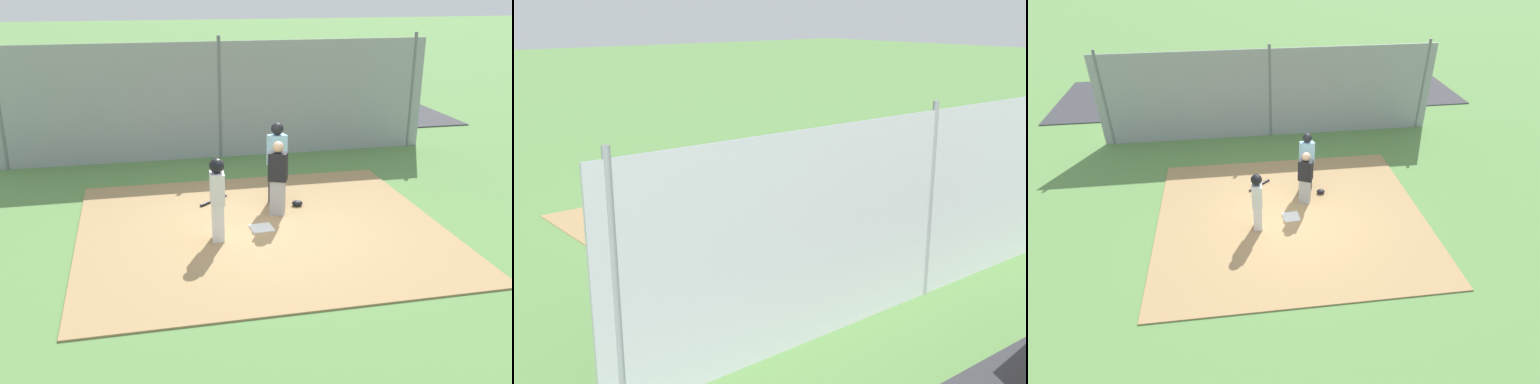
{
  "view_description": "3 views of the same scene",
  "coord_description": "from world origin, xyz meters",
  "views": [
    {
      "loc": [
        2.36,
        10.44,
        4.67
      ],
      "look_at": [
        0.0,
        -0.53,
        0.62
      ],
      "focal_mm": 40.82,
      "sensor_mm": 36.0,
      "label": 1
    },
    {
      "loc": [
        -8.68,
        -11.87,
        4.77
      ],
      "look_at": [
        -0.01,
        -1.06,
        0.91
      ],
      "focal_mm": 46.28,
      "sensor_mm": 36.0,
      "label": 2
    },
    {
      "loc": [
        1.41,
        9.23,
        6.92
      ],
      "look_at": [
        0.19,
        -0.04,
        0.84
      ],
      "focal_mm": 29.73,
      "sensor_mm": 36.0,
      "label": 3
    }
  ],
  "objects": [
    {
      "name": "catcher",
      "position": [
        -0.49,
        -0.67,
        0.86
      ],
      "size": [
        0.45,
        0.4,
        1.59
      ],
      "rotation": [
        0.0,
        0.0,
        1.14
      ],
      "color": "#9E9EA3",
      "rests_on": "dirt_infield"
    },
    {
      "name": "baseball_bat",
      "position": [
        0.73,
        -1.7,
        0.06
      ],
      "size": [
        0.69,
        0.59,
        0.06
      ],
      "primitive_type": "cylinder",
      "rotation": [
        0.0,
        1.57,
        3.84
      ],
      "color": "black",
      "rests_on": "dirt_infield"
    },
    {
      "name": "ground_plane",
      "position": [
        0.0,
        0.0,
        0.0
      ],
      "size": [
        140.0,
        140.0,
        0.0
      ],
      "primitive_type": "plane",
      "color": "#5B8947"
    },
    {
      "name": "parking_lot",
      "position": [
        0.0,
        -9.92,
        0.02
      ],
      "size": [
        18.0,
        5.2,
        0.04
      ],
      "primitive_type": "cube",
      "color": "#38383D",
      "rests_on": "ground_plane"
    },
    {
      "name": "runner",
      "position": [
        0.93,
        0.35,
        0.95
      ],
      "size": [
        0.29,
        0.4,
        1.62
      ],
      "rotation": [
        0.0,
        0.0,
        3.07
      ],
      "color": "silver",
      "rests_on": "dirt_infield"
    },
    {
      "name": "parked_car_dark",
      "position": [
        3.14,
        -9.93,
        0.61
      ],
      "size": [
        4.42,
        2.4,
        1.28
      ],
      "rotation": [
        0.0,
        0.0,
        2.98
      ],
      "color": "black",
      "rests_on": "parking_lot"
    },
    {
      "name": "backstop_fence",
      "position": [
        0.0,
        -5.31,
        1.6
      ],
      "size": [
        12.0,
        0.1,
        3.35
      ],
      "color": "#93999E",
      "rests_on": "ground_plane"
    },
    {
      "name": "dirt_infield",
      "position": [
        0.0,
        0.0,
        0.01
      ],
      "size": [
        7.2,
        6.4,
        0.03
      ],
      "primitive_type": "cube",
      "color": "#A88456",
      "rests_on": "ground_plane"
    },
    {
      "name": "parked_car_red",
      "position": [
        -0.61,
        -9.36,
        0.61
      ],
      "size": [
        4.39,
        2.32,
        1.28
      ],
      "rotation": [
        0.0,
        0.0,
        0.14
      ],
      "color": "maroon",
      "rests_on": "parking_lot"
    },
    {
      "name": "home_plate",
      "position": [
        0.0,
        0.0,
        0.04
      ],
      "size": [
        0.47,
        0.47,
        0.02
      ],
      "primitive_type": "cube",
      "rotation": [
        0.0,
        0.0,
        0.06
      ],
      "color": "white",
      "rests_on": "dirt_infield"
    },
    {
      "name": "parked_car_green",
      "position": [
        -2.65,
        -9.9,
        0.61
      ],
      "size": [
        4.22,
        1.92,
        1.28
      ],
      "rotation": [
        0.0,
        0.0,
        0.01
      ],
      "color": "#235B38",
      "rests_on": "parking_lot"
    },
    {
      "name": "catcher_mask",
      "position": [
        -1.04,
        -1.07,
        0.09
      ],
      "size": [
        0.24,
        0.2,
        0.12
      ],
      "primitive_type": "ellipsoid",
      "color": "black",
      "rests_on": "dirt_infield"
    },
    {
      "name": "umpire",
      "position": [
        -0.65,
        -1.38,
        1.0
      ],
      "size": [
        0.43,
        0.34,
        1.82
      ],
      "rotation": [
        0.0,
        0.0,
        1.82
      ],
      "color": "black",
      "rests_on": "dirt_infield"
    }
  ]
}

